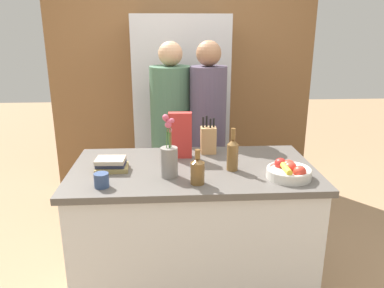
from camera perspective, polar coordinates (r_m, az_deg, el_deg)
The scene contains 14 objects.
ground_plane at distance 2.80m, azimuth 0.14°, elevation -21.15°, with size 14.00×14.00×0.00m, color #A37F5B.
kitchen_island at distance 2.54m, azimuth 0.14°, elevation -13.10°, with size 1.52×0.82×0.91m.
back_wall_wood at distance 3.98m, azimuth -1.49°, elevation 10.94°, with size 2.72×0.12×2.60m.
refrigerator at distance 3.68m, azimuth -1.69°, elevation 4.54°, with size 0.87×0.62×1.85m.
fruit_bowl at distance 2.24m, azimuth 14.57°, elevation -4.00°, with size 0.26×0.26×0.10m.
knife_block at distance 2.58m, azimuth 2.50°, elevation 0.68°, with size 0.10×0.09×0.26m.
flower_vase at distance 2.17m, azimuth -3.51°, elevation -2.15°, with size 0.10×0.10×0.37m.
cereal_box at distance 2.48m, azimuth -1.81°, elevation 1.34°, with size 0.15×0.07×0.31m.
coffee_mug at distance 2.11m, azimuth -13.61°, elevation -5.35°, with size 0.08×0.11×0.08m.
book_stack at distance 2.34m, azimuth -12.21°, elevation -3.06°, with size 0.21×0.16×0.08m.
bottle_oil at distance 2.28m, azimuth 6.21°, elevation -1.50°, with size 0.07×0.07×0.26m.
bottle_vinegar at distance 2.08m, azimuth 0.85°, elevation -4.04°, with size 0.08×0.08×0.20m.
person_at_sink at distance 3.10m, azimuth -3.11°, elevation 1.96°, with size 0.34×0.34×1.64m.
person_in_blue at distance 3.00m, azimuth 2.41°, elevation 1.88°, with size 0.29×0.29×1.65m.
Camera 1 is at (-0.14, -2.19, 1.74)m, focal length 35.00 mm.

